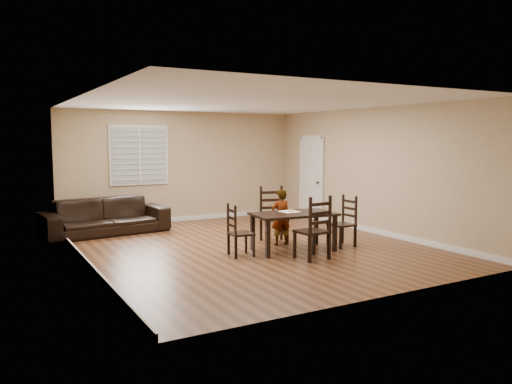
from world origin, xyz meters
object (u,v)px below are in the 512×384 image
at_px(dining_table, 294,218).
at_px(chair_right, 346,223).
at_px(donut, 290,210).
at_px(chair_far, 317,231).
at_px(child, 281,217).
at_px(chair_near, 272,216).
at_px(chair_left, 235,233).
at_px(sofa, 105,216).

distance_m(dining_table, chair_right, 1.15).
xyz_separation_m(dining_table, donut, (0.04, 0.16, 0.11)).
xyz_separation_m(chair_far, child, (0.13, 1.34, 0.04)).
xyz_separation_m(dining_table, chair_right, (1.13, -0.11, -0.17)).
height_order(chair_near, chair_far, chair_near).
bearing_deg(chair_left, donut, -82.32).
xyz_separation_m(chair_near, chair_far, (-0.19, -1.77, -0.00)).
distance_m(chair_left, child, 1.26).
height_order(chair_far, child, chair_far).
relative_size(chair_left, sofa, 0.35).
distance_m(dining_table, chair_far, 0.82).
bearing_deg(child, chair_right, 155.66).
relative_size(chair_near, chair_left, 1.20).
relative_size(chair_right, child, 0.90).
distance_m(chair_right, child, 1.26).
distance_m(chair_far, chair_right, 1.38).
bearing_deg(chair_left, child, -65.15).
bearing_deg(dining_table, chair_left, -179.94).
distance_m(dining_table, chair_left, 1.15).
xyz_separation_m(chair_right, sofa, (-3.74, 3.45, -0.06)).
relative_size(child, sofa, 0.41).
relative_size(chair_far, sofa, 0.42).
distance_m(dining_table, child, 0.54).
bearing_deg(chair_near, chair_left, -131.36).
height_order(dining_table, chair_far, chair_far).
height_order(chair_near, chair_right, chair_near).
bearing_deg(chair_right, donut, -104.38).
relative_size(child, donut, 10.31).
bearing_deg(dining_table, sofa, 134.53).
bearing_deg(sofa, chair_far, -64.92).
height_order(chair_left, donut, chair_left).
height_order(chair_near, sofa, chair_near).
relative_size(chair_right, donut, 9.26).
height_order(chair_right, child, child).
bearing_deg(chair_near, dining_table, -82.59).
distance_m(chair_far, chair_left, 1.41).
bearing_deg(donut, chair_left, -178.11).
xyz_separation_m(child, donut, (-0.02, -0.37, 0.18)).
distance_m(chair_left, sofa, 3.53).
height_order(chair_near, donut, chair_near).
bearing_deg(chair_left, chair_near, -50.59).
distance_m(child, donut, 0.42).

